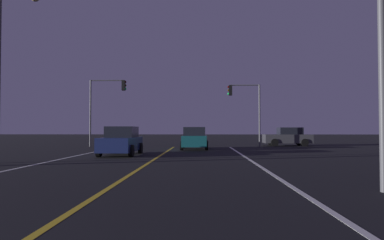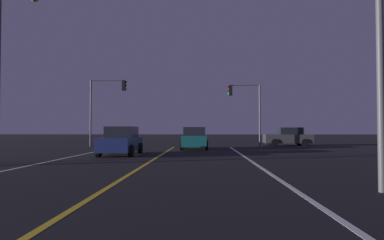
{
  "view_description": "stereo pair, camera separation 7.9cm",
  "coord_description": "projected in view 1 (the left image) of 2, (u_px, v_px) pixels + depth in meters",
  "views": [
    {
      "loc": [
        2.43,
        0.2,
        1.54
      ],
      "look_at": [
        1.71,
        24.39,
        2.2
      ],
      "focal_mm": 31.34,
      "sensor_mm": 36.0,
      "label": 1
    },
    {
      "loc": [
        2.51,
        0.2,
        1.54
      ],
      "look_at": [
        1.71,
        24.39,
        2.2
      ],
      "focal_mm": 31.34,
      "sensor_mm": 36.0,
      "label": 2
    }
  ],
  "objects": [
    {
      "name": "lane_edge_right",
      "position": [
        274.0,
        175.0,
        11.21
      ],
      "size": [
        0.16,
        35.05,
        0.01
      ],
      "primitive_type": "cube",
      "color": "silver",
      "rests_on": "ground"
    },
    {
      "name": "lane_center_divider",
      "position": [
        130.0,
        174.0,
        11.35
      ],
      "size": [
        0.16,
        35.05,
        0.01
      ],
      "primitive_type": "cube",
      "color": "gold",
      "rests_on": "ground"
    },
    {
      "name": "car_ahead_far",
      "position": [
        195.0,
        139.0,
        25.61
      ],
      "size": [
        2.02,
        4.3,
        1.7
      ],
      "rotation": [
        0.0,
        0.0,
        1.57
      ],
      "color": "black",
      "rests_on": "ground"
    },
    {
      "name": "car_crossing_side",
      "position": [
        288.0,
        137.0,
        31.06
      ],
      "size": [
        4.3,
        2.02,
        1.7
      ],
      "rotation": [
        0.0,
        0.0,
        3.14
      ],
      "color": "black",
      "rests_on": "ground"
    },
    {
      "name": "car_oncoming",
      "position": [
        121.0,
        141.0,
        19.85
      ],
      "size": [
        2.02,
        4.3,
        1.7
      ],
      "rotation": [
        0.0,
        0.0,
        -1.57
      ],
      "color": "black",
      "rests_on": "ground"
    },
    {
      "name": "traffic_light_near_right",
      "position": [
        244.0,
        101.0,
        29.29
      ],
      "size": [
        2.86,
        0.36,
        5.46
      ],
      "rotation": [
        0.0,
        0.0,
        3.14
      ],
      "color": "#4C4C51",
      "rests_on": "ground"
    },
    {
      "name": "traffic_light_near_left",
      "position": [
        107.0,
        97.0,
        29.66
      ],
      "size": [
        3.28,
        0.36,
        5.92
      ],
      "color": "#4C4C51",
      "rests_on": "ground"
    },
    {
      "name": "street_lamp_left_mid",
      "position": [
        8.0,
        54.0,
        15.32
      ],
      "size": [
        1.95,
        0.44,
        7.87
      ],
      "color": "#4C4C51",
      "rests_on": "ground"
    }
  ]
}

